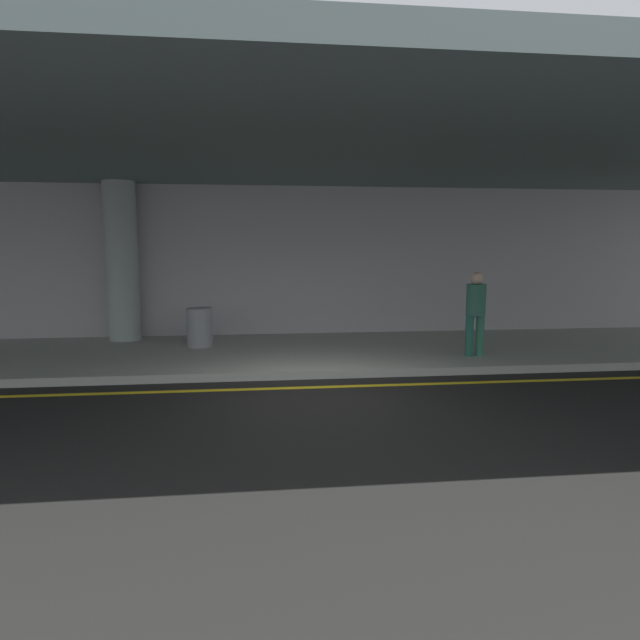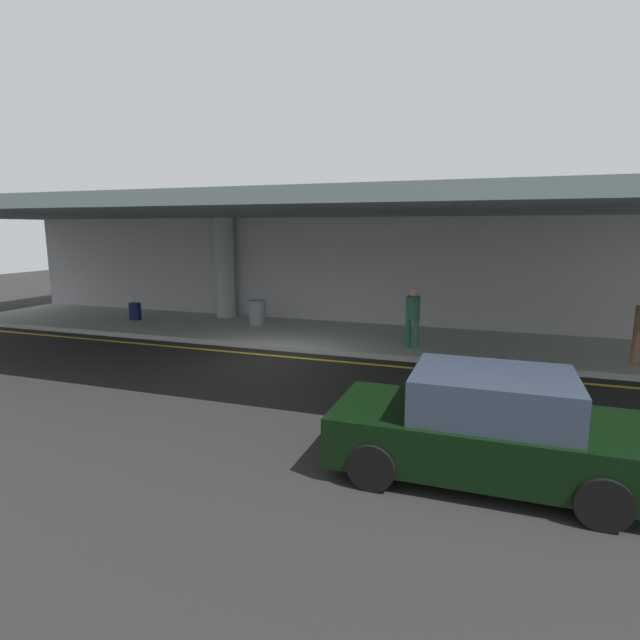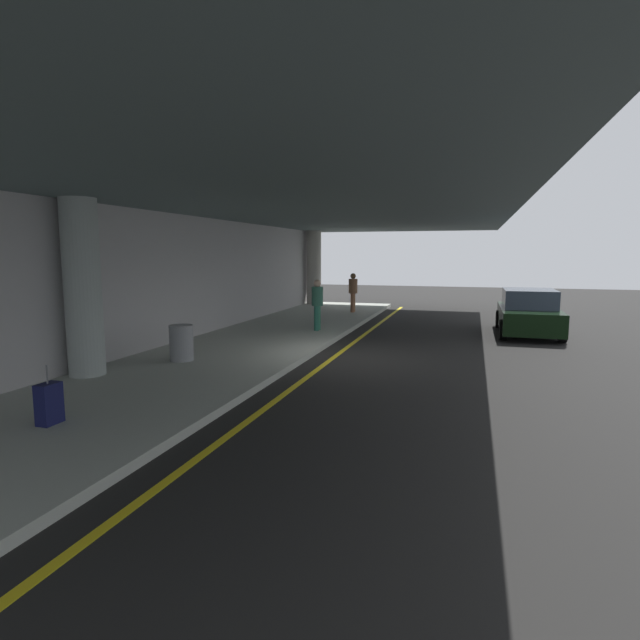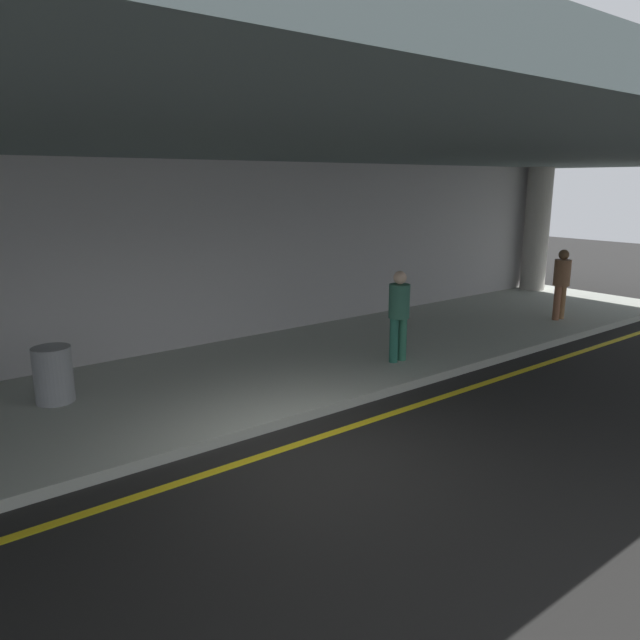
% 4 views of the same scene
% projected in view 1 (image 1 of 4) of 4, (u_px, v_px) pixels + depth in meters
% --- Properties ---
extents(ground_plane, '(60.00, 60.00, 0.00)m').
position_uv_depth(ground_plane, '(316.00, 395.00, 8.46)').
color(ground_plane, black).
extents(sidewalk, '(26.00, 4.20, 0.15)m').
position_uv_depth(sidewalk, '(300.00, 352.00, 11.51)').
color(sidewalk, '#ADB1A6').
rests_on(sidewalk, ground).
extents(lane_stripe_yellow, '(26.00, 0.14, 0.01)m').
position_uv_depth(lane_stripe_yellow, '(313.00, 387.00, 8.91)').
color(lane_stripe_yellow, yellow).
rests_on(lane_stripe_yellow, ground).
extents(support_column_far_left, '(0.73, 0.73, 3.65)m').
position_uv_depth(support_column_far_left, '(122.00, 262.00, 12.43)').
color(support_column_far_left, '#A5AFAB').
rests_on(support_column_far_left, sidewalk).
extents(ceiling_overhang, '(28.00, 13.20, 0.30)m').
position_uv_depth(ceiling_overhang, '(301.00, 163.00, 10.49)').
color(ceiling_overhang, slate).
rests_on(ceiling_overhang, support_column_far_left).
extents(terminal_back_wall, '(26.00, 0.30, 3.80)m').
position_uv_depth(terminal_back_wall, '(293.00, 264.00, 13.48)').
color(terminal_back_wall, '#B7B3B4').
rests_on(terminal_back_wall, ground).
extents(traveler_with_luggage, '(0.38, 0.38, 1.68)m').
position_uv_depth(traveler_with_luggage, '(476.00, 308.00, 10.64)').
color(traveler_with_luggage, '#236250').
rests_on(traveler_with_luggage, sidewalk).
extents(trash_bin_steel, '(0.56, 0.56, 0.85)m').
position_uv_depth(trash_bin_steel, '(200.00, 327.00, 11.73)').
color(trash_bin_steel, gray).
rests_on(trash_bin_steel, sidewalk).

